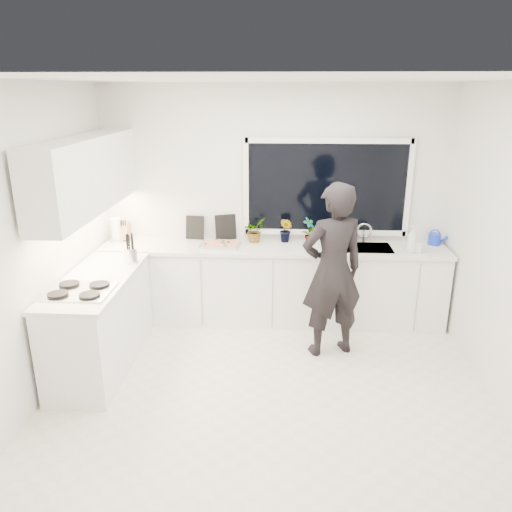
{
  "coord_description": "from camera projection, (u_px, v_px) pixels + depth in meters",
  "views": [
    {
      "loc": [
        0.1,
        -3.99,
        2.63
      ],
      "look_at": [
        -0.14,
        0.4,
        1.15
      ],
      "focal_mm": 35.0,
      "sensor_mm": 36.0,
      "label": 1
    }
  ],
  "objects": [
    {
      "name": "floor",
      "position": [
        269.0,
        388.0,
        4.63
      ],
      "size": [
        4.0,
        3.5,
        0.02
      ],
      "primitive_type": "cube",
      "color": "beige",
      "rests_on": "ground"
    },
    {
      "name": "wall_back",
      "position": [
        274.0,
        203.0,
        5.86
      ],
      "size": [
        4.0,
        0.02,
        2.7
      ],
      "primitive_type": "cube",
      "color": "white",
      "rests_on": "ground"
    },
    {
      "name": "wall_left",
      "position": [
        38.0,
        245.0,
        4.3
      ],
      "size": [
        0.02,
        3.5,
        2.7
      ],
      "primitive_type": "cube",
      "color": "white",
      "rests_on": "ground"
    },
    {
      "name": "ceiling",
      "position": [
        272.0,
        78.0,
        3.76
      ],
      "size": [
        4.0,
        3.5,
        0.02
      ],
      "primitive_type": "cube",
      "color": "white",
      "rests_on": "wall_back"
    },
    {
      "name": "window",
      "position": [
        327.0,
        187.0,
        5.73
      ],
      "size": [
        1.8,
        0.02,
        1.0
      ],
      "primitive_type": "cube",
      "color": "black",
      "rests_on": "wall_back"
    },
    {
      "name": "base_cabinets_back",
      "position": [
        273.0,
        285.0,
        5.86
      ],
      "size": [
        3.92,
        0.58,
        0.88
      ],
      "primitive_type": "cube",
      "color": "white",
      "rests_on": "floor"
    },
    {
      "name": "base_cabinets_left",
      "position": [
        101.0,
        323.0,
        4.9
      ],
      "size": [
        0.58,
        1.6,
        0.88
      ],
      "primitive_type": "cube",
      "color": "white",
      "rests_on": "floor"
    },
    {
      "name": "countertop_back",
      "position": [
        273.0,
        248.0,
        5.7
      ],
      "size": [
        3.94,
        0.62,
        0.04
      ],
      "primitive_type": "cube",
      "color": "silver",
      "rests_on": "base_cabinets_back"
    },
    {
      "name": "countertop_left",
      "position": [
        96.0,
        280.0,
        4.76
      ],
      "size": [
        0.62,
        1.6,
        0.04
      ],
      "primitive_type": "cube",
      "color": "silver",
      "rests_on": "base_cabinets_left"
    },
    {
      "name": "upper_cabinets",
      "position": [
        87.0,
        174.0,
        4.79
      ],
      "size": [
        0.34,
        2.1,
        0.7
      ],
      "primitive_type": "cube",
      "color": "white",
      "rests_on": "wall_left"
    },
    {
      "name": "sink",
      "position": [
        366.0,
        252.0,
        5.67
      ],
      "size": [
        0.58,
        0.42,
        0.14
      ],
      "primitive_type": "cube",
      "color": "silver",
      "rests_on": "countertop_back"
    },
    {
      "name": "faucet",
      "position": [
        364.0,
        233.0,
        5.8
      ],
      "size": [
        0.03,
        0.03,
        0.22
      ],
      "primitive_type": "cylinder",
      "color": "silver",
      "rests_on": "countertop_back"
    },
    {
      "name": "stovetop",
      "position": [
        79.0,
        290.0,
        4.41
      ],
      "size": [
        0.56,
        0.48,
        0.03
      ],
      "primitive_type": "cube",
      "color": "black",
      "rests_on": "countertop_left"
    },
    {
      "name": "person",
      "position": [
        332.0,
        271.0,
        4.98
      ],
      "size": [
        0.76,
        0.63,
        1.8
      ],
      "primitive_type": "imported",
      "rotation": [
        0.0,
        0.0,
        3.49
      ],
      "color": "black",
      "rests_on": "floor"
    },
    {
      "name": "pizza_tray",
      "position": [
        221.0,
        245.0,
        5.7
      ],
      "size": [
        0.47,
        0.36,
        0.03
      ],
      "primitive_type": "cube",
      "rotation": [
        0.0,
        0.0,
        -0.09
      ],
      "color": "silver",
      "rests_on": "countertop_back"
    },
    {
      "name": "pizza",
      "position": [
        221.0,
        243.0,
        5.7
      ],
      "size": [
        0.43,
        0.32,
        0.01
      ],
      "primitive_type": "cube",
      "rotation": [
        0.0,
        0.0,
        -0.09
      ],
      "color": "red",
      "rests_on": "pizza_tray"
    },
    {
      "name": "watering_can",
      "position": [
        434.0,
        239.0,
        5.74
      ],
      "size": [
        0.15,
        0.15,
        0.13
      ],
      "primitive_type": "cylinder",
      "rotation": [
        0.0,
        0.0,
        0.08
      ],
      "color": "#1532CC",
      "rests_on": "countertop_back"
    },
    {
      "name": "paper_towel_roll",
      "position": [
        116.0,
        230.0,
        5.85
      ],
      "size": [
        0.14,
        0.14,
        0.26
      ],
      "primitive_type": "cylinder",
      "rotation": [
        0.0,
        0.0,
        -0.4
      ],
      "color": "silver",
      "rests_on": "countertop_back"
    },
    {
      "name": "knife_block",
      "position": [
        124.0,
        231.0,
        5.89
      ],
      "size": [
        0.15,
        0.12,
        0.22
      ],
      "primitive_type": "cube",
      "rotation": [
        0.0,
        0.0,
        -0.17
      ],
      "color": "#9A7447",
      "rests_on": "countertop_back"
    },
    {
      "name": "utensil_crock",
      "position": [
        131.0,
        255.0,
        5.14
      ],
      "size": [
        0.14,
        0.14,
        0.16
      ],
      "primitive_type": "cylinder",
      "rotation": [
        0.0,
        0.0,
        -0.04
      ],
      "color": "#A8A8AC",
      "rests_on": "countertop_left"
    },
    {
      "name": "picture_frame_large",
      "position": [
        195.0,
        227.0,
        5.94
      ],
      "size": [
        0.22,
        0.05,
        0.28
      ],
      "primitive_type": "cube",
      "rotation": [
        0.0,
        0.0,
        -0.13
      ],
      "color": "black",
      "rests_on": "countertop_back"
    },
    {
      "name": "picture_frame_small",
      "position": [
        226.0,
        227.0,
        5.91
      ],
      "size": [
        0.24,
        0.11,
        0.3
      ],
      "primitive_type": "cube",
      "rotation": [
        0.0,
        0.0,
        0.35
      ],
      "color": "black",
      "rests_on": "countertop_back"
    },
    {
      "name": "herb_plants",
      "position": [
        287.0,
        231.0,
        5.8
      ],
      "size": [
        1.34,
        0.32,
        0.3
      ],
      "color": "#26662D",
      "rests_on": "countertop_back"
    },
    {
      "name": "soap_bottles",
      "position": [
        414.0,
        240.0,
        5.44
      ],
      "size": [
        0.18,
        0.14,
        0.31
      ],
      "color": "#D8BF66",
      "rests_on": "countertop_back"
    }
  ]
}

